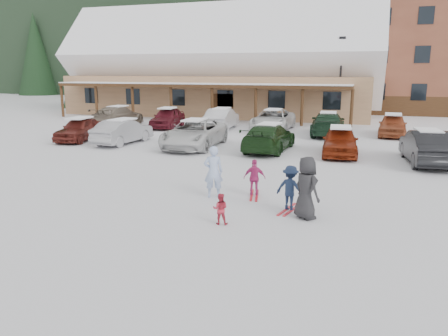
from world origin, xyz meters
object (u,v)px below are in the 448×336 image
(parked_car_0, at_px, (80,129))
(parked_car_1, at_px, (123,131))
(lamp_post, at_px, (341,75))
(parked_car_12, at_px, (393,125))
(parked_car_5, at_px, (427,147))
(parked_car_10, at_px, (273,120))
(parked_car_9, at_px, (222,119))
(parked_car_2, at_px, (195,133))
(bystander_dark, at_px, (306,188))
(parked_car_8, at_px, (168,118))
(toddler_red, at_px, (220,209))
(parked_car_7, at_px, (118,116))
(adult_skier, at_px, (213,172))
(child_magenta, at_px, (255,178))
(child_navy, at_px, (290,188))
(parked_car_3, at_px, (269,137))
(parked_car_11, at_px, (328,124))
(parked_car_4, at_px, (340,141))
(day_lodge, at_px, (219,72))

(parked_car_0, height_order, parked_car_1, parked_car_1)
(lamp_post, bearing_deg, parked_car_1, -126.95)
(parked_car_12, bearing_deg, parked_car_5, -79.80)
(parked_car_5, distance_m, parked_car_10, 12.44)
(parked_car_9, bearing_deg, parked_car_2, 93.01)
(bystander_dark, distance_m, parked_car_8, 21.11)
(toddler_red, relative_size, parked_car_7, 0.17)
(lamp_post, bearing_deg, adult_skier, -96.11)
(parked_car_8, bearing_deg, parked_car_7, 175.38)
(parked_car_1, distance_m, parked_car_2, 4.39)
(parked_car_1, bearing_deg, parked_car_8, -81.08)
(child_magenta, xyz_separation_m, parked_car_12, (5.07, 16.00, 0.08))
(child_navy, height_order, parked_car_12, parked_car_12)
(lamp_post, height_order, parked_car_7, lamp_post)
(child_magenta, height_order, parked_car_10, parked_car_10)
(child_magenta, bearing_deg, lamp_post, -104.79)
(parked_car_0, distance_m, parked_car_1, 3.02)
(adult_skier, xyz_separation_m, parked_car_9, (-5.17, 16.41, -0.13))
(parked_car_12, bearing_deg, parked_car_9, -175.97)
(parked_car_7, height_order, parked_car_9, parked_car_9)
(parked_car_3, xyz_separation_m, parked_car_7, (-13.17, 6.72, 0.03))
(child_magenta, relative_size, parked_car_5, 0.27)
(parked_car_1, relative_size, parked_car_7, 0.83)
(parked_car_12, bearing_deg, parked_car_10, -177.83)
(parked_car_9, bearing_deg, adult_skier, 103.37)
(parked_car_2, relative_size, parked_car_11, 1.06)
(parked_car_5, bearing_deg, parked_car_8, -31.06)
(toddler_red, xyz_separation_m, parked_car_7, (-14.32, 18.14, 0.30))
(child_navy, xyz_separation_m, parked_car_8, (-11.87, 16.44, 0.04))
(parked_car_5, height_order, parked_car_12, parked_car_5)
(adult_skier, distance_m, parked_car_4, 9.61)
(parked_car_1, height_order, parked_car_2, parked_car_2)
(parked_car_7, bearing_deg, toddler_red, 127.94)
(parked_car_4, bearing_deg, parked_car_12, 66.30)
(parked_car_0, xyz_separation_m, parked_car_11, (13.96, 6.82, 0.06))
(parked_car_3, bearing_deg, parked_car_4, -178.63)
(parked_car_0, bearing_deg, parked_car_10, 31.89)
(bystander_dark, height_order, parked_car_8, bystander_dark)
(child_magenta, bearing_deg, child_navy, 128.67)
(parked_car_12, bearing_deg, day_lodge, 148.71)
(parked_car_3, bearing_deg, toddler_red, 98.11)
(bystander_dark, xyz_separation_m, parked_car_2, (-7.45, 10.00, -0.15))
(adult_skier, relative_size, child_magenta, 1.40)
(child_navy, xyz_separation_m, parked_car_1, (-11.28, 9.20, 0.01))
(toddler_red, height_order, parked_car_11, parked_car_11)
(adult_skier, height_order, parked_car_2, adult_skier)
(parked_car_4, distance_m, parked_car_9, 11.48)
(day_lodge, height_order, parked_car_10, day_lodge)
(day_lodge, distance_m, toddler_red, 31.36)
(toddler_red, height_order, bystander_dark, bystander_dark)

